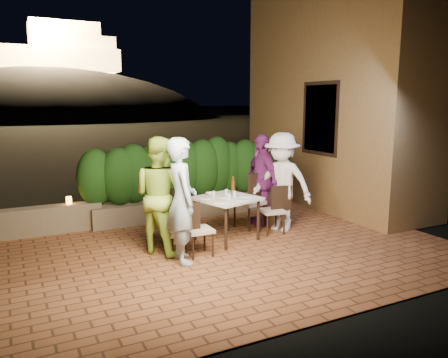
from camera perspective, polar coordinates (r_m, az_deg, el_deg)
ground at (r=7.14m, az=1.66°, el=-9.35°), size 400.00×400.00×0.00m
terrace_floor at (r=7.58m, az=-0.14°, el=-8.62°), size 7.00×6.00×0.15m
building_wall at (r=10.44m, az=14.31°, el=10.58°), size 1.60×5.00×5.00m
window_pane at (r=9.56m, az=12.56°, el=7.72°), size 0.08×1.00×1.40m
window_frame at (r=9.55m, az=12.51°, el=7.72°), size 0.06×1.15×1.55m
planter at (r=9.16m, az=-4.03°, el=-3.55°), size 4.20×0.55×0.40m
hedge at (r=9.01m, az=-4.09°, el=1.09°), size 4.00×0.70×1.10m
parapet at (r=8.51m, az=-23.12°, el=-5.07°), size 2.20×0.30×0.50m
hill at (r=66.44m, az=-21.93°, el=3.88°), size 52.00×40.00×22.00m
fortress at (r=66.63m, az=-22.78°, el=16.36°), size 26.00×8.00×8.00m
dining_table at (r=7.51m, az=0.34°, el=-5.20°), size 1.16×1.16×0.75m
plate_nw at (r=7.09m, az=-0.43°, el=-2.95°), size 0.24×0.24×0.01m
plate_sw at (r=7.39m, az=-2.36°, el=-2.42°), size 0.23×0.23×0.01m
plate_ne at (r=7.50m, az=2.91°, el=-2.24°), size 0.23×0.23×0.01m
plate_se at (r=7.74m, az=0.83°, el=-1.83°), size 0.24×0.24×0.01m
plate_centre at (r=7.43m, az=0.15°, el=-2.34°), size 0.24×0.24×0.01m
plate_front at (r=7.23m, az=2.65°, el=-2.71°), size 0.19×0.19×0.01m
glass_nw at (r=7.25m, az=0.66°, el=-2.29°), size 0.06×0.06×0.10m
glass_sw at (r=7.45m, az=-1.34°, el=-1.96°), size 0.06×0.06×0.10m
glass_ne at (r=7.45m, az=1.36°, el=-1.95°), size 0.06×0.06×0.10m
glass_se at (r=7.62m, az=0.32°, el=-1.70°), size 0.06×0.06×0.10m
beer_bottle at (r=7.58m, az=1.19°, el=-0.85°), size 0.06×0.06×0.33m
bowl at (r=7.60m, az=-1.69°, el=-1.94°), size 0.18×0.18×0.04m
chair_left_front at (r=6.77m, az=-3.30°, el=-6.49°), size 0.40×0.40×0.85m
chair_left_back at (r=7.10m, az=-6.02°, el=-5.14°), size 0.47×0.47×0.99m
chair_right_front at (r=7.94m, az=6.29°, el=-4.01°), size 0.44×0.44×0.86m
chair_right_back at (r=8.22m, az=3.32°, el=-2.90°), size 0.58×0.58×1.02m
diner_blue at (r=6.41m, az=-5.54°, el=-2.82°), size 0.51×0.72×1.86m
diner_green at (r=6.86m, az=-8.41°, el=-2.11°), size 1.07×1.13×1.84m
diner_white at (r=8.02m, az=7.54°, el=-0.42°), size 1.18×1.35×1.81m
diner_purple at (r=8.40m, az=4.90°, el=-0.09°), size 0.47×1.05×1.75m
parapet_lamp at (r=8.47m, az=-19.60°, el=-2.67°), size 0.10×0.10×0.14m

